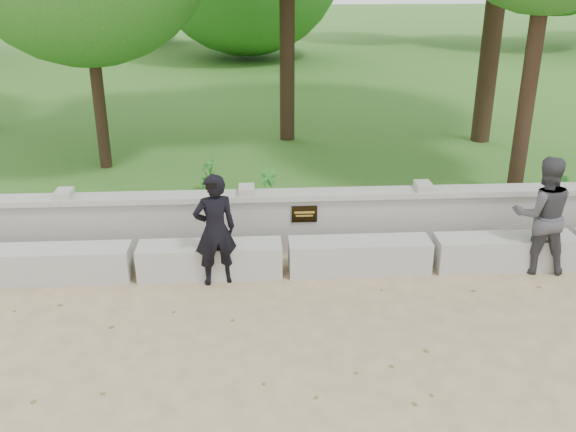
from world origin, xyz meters
TOP-DOWN VIEW (x-y plane):
  - ground at (0.00, 0.00)m, footprint 80.00×80.00m
  - lawn at (0.00, 14.00)m, footprint 40.00×22.00m
  - concrete_bench at (0.00, 1.90)m, footprint 11.90×0.45m
  - parapet_wall at (0.00, 2.60)m, footprint 12.50×0.35m
  - man_main at (-0.91, 1.69)m, footprint 0.62×0.57m
  - visitor_left at (3.40, 1.80)m, footprint 0.85×0.70m
  - shrub_b at (-0.15, 3.69)m, footprint 0.44×0.43m
  - shrub_c at (4.51, 3.30)m, footprint 0.72×0.74m
  - shrub_d at (-1.11, 4.38)m, footprint 0.43×0.45m

SIDE VIEW (x-z plane):
  - ground at x=0.00m, z-range 0.00..0.00m
  - lawn at x=0.00m, z-range 0.00..0.25m
  - concrete_bench at x=0.00m, z-range 0.00..0.45m
  - parapet_wall at x=0.00m, z-range 0.01..0.91m
  - shrub_b at x=-0.15m, z-range 0.25..0.87m
  - shrub_d at x=-1.11m, z-range 0.25..0.87m
  - shrub_c at x=4.51m, z-range 0.25..0.87m
  - man_main at x=-0.91m, z-range 0.00..1.50m
  - visitor_left at x=3.40m, z-range 0.00..1.61m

